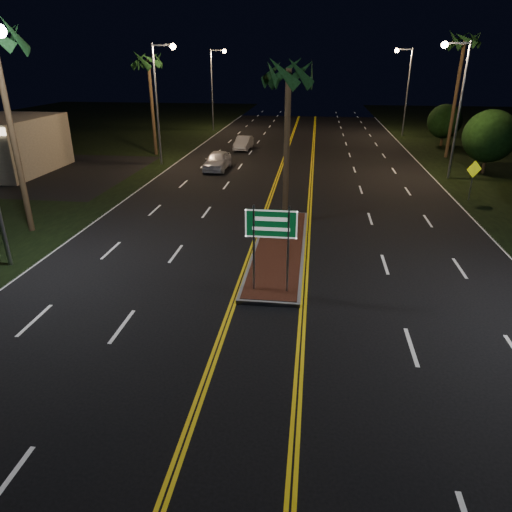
% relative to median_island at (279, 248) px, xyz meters
% --- Properties ---
extents(ground, '(120.00, 120.00, 0.00)m').
position_rel_median_island_xyz_m(ground, '(0.00, -7.00, -0.08)').
color(ground, black).
rests_on(ground, ground).
extents(median_island, '(2.25, 10.25, 0.17)m').
position_rel_median_island_xyz_m(median_island, '(0.00, 0.00, 0.00)').
color(median_island, gray).
rests_on(median_island, ground).
extents(highway_sign, '(1.80, 0.08, 3.20)m').
position_rel_median_island_xyz_m(highway_sign, '(0.00, -4.20, 2.32)').
color(highway_sign, gray).
rests_on(highway_sign, ground).
extents(streetlight_left_mid, '(1.91, 0.44, 9.00)m').
position_rel_median_island_xyz_m(streetlight_left_mid, '(-10.61, 17.00, 5.57)').
color(streetlight_left_mid, gray).
rests_on(streetlight_left_mid, ground).
extents(streetlight_left_far, '(1.91, 0.44, 9.00)m').
position_rel_median_island_xyz_m(streetlight_left_far, '(-10.61, 37.00, 5.57)').
color(streetlight_left_far, gray).
rests_on(streetlight_left_far, ground).
extents(streetlight_right_mid, '(1.91, 0.44, 9.00)m').
position_rel_median_island_xyz_m(streetlight_right_mid, '(10.61, 15.00, 5.57)').
color(streetlight_right_mid, gray).
rests_on(streetlight_right_mid, ground).
extents(streetlight_right_far, '(1.91, 0.44, 9.00)m').
position_rel_median_island_xyz_m(streetlight_right_far, '(10.61, 35.00, 5.57)').
color(streetlight_right_far, gray).
rests_on(streetlight_right_far, ground).
extents(palm_median, '(2.40, 2.40, 8.30)m').
position_rel_median_island_xyz_m(palm_median, '(0.00, 3.50, 7.19)').
color(palm_median, '#382819').
rests_on(palm_median, ground).
extents(palm_left_far, '(2.40, 2.40, 8.80)m').
position_rel_median_island_xyz_m(palm_left_far, '(-12.80, 21.00, 7.66)').
color(palm_left_far, '#382819').
rests_on(palm_left_far, ground).
extents(palm_right_far, '(2.40, 2.40, 10.30)m').
position_rel_median_island_xyz_m(palm_right_far, '(12.80, 23.00, 9.06)').
color(palm_right_far, '#382819').
rests_on(palm_right_far, ground).
extents(shrub_mid, '(3.78, 3.78, 4.62)m').
position_rel_median_island_xyz_m(shrub_mid, '(14.00, 17.00, 2.64)').
color(shrub_mid, '#382819').
rests_on(shrub_mid, ground).
extents(shrub_far, '(3.24, 3.24, 3.96)m').
position_rel_median_island_xyz_m(shrub_far, '(13.80, 29.00, 2.25)').
color(shrub_far, '#382819').
rests_on(shrub_far, ground).
extents(car_near, '(2.25, 4.95, 1.63)m').
position_rel_median_island_xyz_m(car_near, '(-6.07, 15.71, 0.73)').
color(car_near, silver).
rests_on(car_near, ground).
extents(car_far, '(2.07, 4.36, 1.42)m').
position_rel_median_island_xyz_m(car_far, '(-5.37, 24.53, 0.63)').
color(car_far, silver).
rests_on(car_far, ground).
extents(warning_sign, '(0.95, 0.40, 2.40)m').
position_rel_median_island_xyz_m(warning_sign, '(10.80, 9.37, 1.47)').
color(warning_sign, gray).
rests_on(warning_sign, ground).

